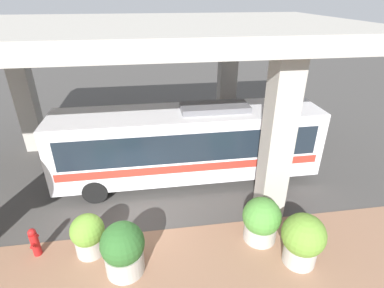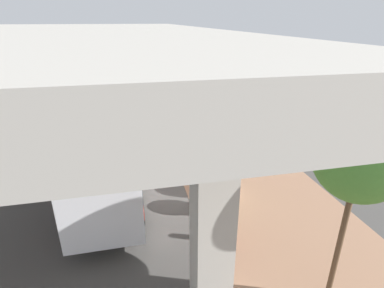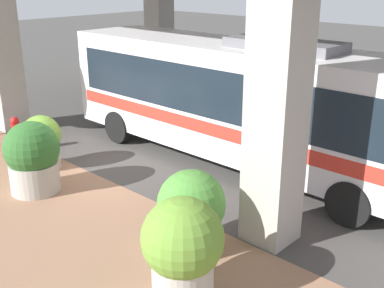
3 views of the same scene
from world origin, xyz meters
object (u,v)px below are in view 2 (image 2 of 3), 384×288
object	(u,v)px
bus	(107,139)
street_tree_near	(363,147)
planter_extra	(203,130)
planter_middle	(211,194)
planter_back	(187,139)
planter_front	(224,175)
fire_hydrant	(220,227)

from	to	relation	value
bus	street_tree_near	world-z (taller)	street_tree_near
street_tree_near	planter_extra	bearing A→B (deg)	-86.91
planter_middle	planter_extra	world-z (taller)	planter_extra
planter_middle	street_tree_near	xyz separation A→B (m)	(-1.98, 4.54, 3.71)
planter_back	planter_extra	distance (m)	1.46
planter_front	planter_middle	world-z (taller)	planter_front
bus	planter_extra	world-z (taller)	bus
fire_hydrant	planter_front	bearing A→B (deg)	-110.28
fire_hydrant	planter_middle	size ratio (longest dim) A/B	0.72
planter_middle	planter_back	size ratio (longest dim) A/B	0.91
planter_front	planter_middle	bearing A→B (deg)	52.12
planter_extra	planter_back	bearing A→B (deg)	37.55
fire_hydrant	planter_extra	bearing A→B (deg)	-100.50
street_tree_near	bus	bearing A→B (deg)	-54.86
fire_hydrant	street_tree_near	size ratio (longest dim) A/B	0.19
planter_front	planter_extra	world-z (taller)	planter_extra
fire_hydrant	street_tree_near	world-z (taller)	street_tree_near
fire_hydrant	planter_back	xyz separation A→B (m)	(-0.39, -7.42, 0.27)
bus	planter_front	distance (m)	5.55
planter_extra	street_tree_near	world-z (taller)	street_tree_near
planter_middle	street_tree_near	bearing A→B (deg)	113.59
bus	planter_middle	bearing A→B (deg)	135.70
fire_hydrant	planter_back	distance (m)	7.44
planter_front	planter_extra	size ratio (longest dim) A/B	0.99
planter_extra	planter_front	bearing A→B (deg)	84.99
bus	planter_extra	size ratio (longest dim) A/B	6.33
fire_hydrant	planter_back	size ratio (longest dim) A/B	0.66
bus	planter_back	bearing A→B (deg)	-154.88
bus	planter_extra	bearing A→B (deg)	-151.87
planter_extra	street_tree_near	bearing A→B (deg)	93.09
fire_hydrant	bus	bearing A→B (deg)	-55.93
street_tree_near	planter_front	bearing A→B (deg)	-79.32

